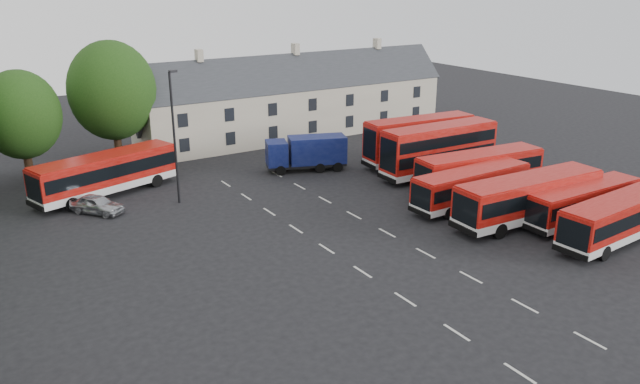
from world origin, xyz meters
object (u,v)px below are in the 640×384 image
at_px(silver_car, 97,204).
at_px(bus_dd_south, 439,147).
at_px(bus_row_a, 621,215).
at_px(box_truck, 307,152).
at_px(lamppost, 174,134).

bearing_deg(silver_car, bus_dd_south, -50.76).
bearing_deg(bus_row_a, box_truck, 106.33).
height_order(bus_row_a, bus_dd_south, bus_dd_south).
bearing_deg(bus_dd_south, lamppost, 167.46).
bearing_deg(lamppost, bus_row_a, -46.00).
bearing_deg(silver_car, box_truck, -34.56).
distance_m(box_truck, silver_car, 19.08).
xyz_separation_m(bus_dd_south, box_truck, (-9.01, 7.57, -0.84)).
xyz_separation_m(bus_dd_south, lamppost, (-22.00, 5.52, 2.90)).
relative_size(box_truck, lamppost, 0.73).
relative_size(silver_car, lamppost, 0.41).
relative_size(box_truck, silver_car, 1.80).
bearing_deg(bus_row_a, lamppost, 130.18).
bearing_deg(bus_row_a, bus_dd_south, 86.74).
distance_m(bus_dd_south, box_truck, 11.80).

